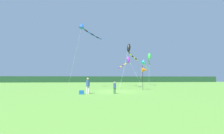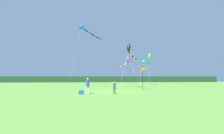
# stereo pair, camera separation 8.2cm
# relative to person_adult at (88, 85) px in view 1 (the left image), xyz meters

# --- Properties ---
(ground_plane) EXTENTS (120.00, 120.00, 0.00)m
(ground_plane) POSITION_rel_person_adult_xyz_m (3.49, 2.54, -0.99)
(ground_plane) COLOR #5B9338
(distant_treeline) EXTENTS (108.00, 2.56, 2.65)m
(distant_treeline) POSITION_rel_person_adult_xyz_m (3.49, 47.54, 0.33)
(distant_treeline) COLOR #1E4228
(distant_treeline) RESTS_ON ground
(person_adult) EXTENTS (0.39, 0.39, 1.78)m
(person_adult) POSITION_rel_person_adult_xyz_m (0.00, 0.00, 0.00)
(person_adult) COLOR silver
(person_adult) RESTS_ON ground
(person_child) EXTENTS (0.30, 0.30, 1.35)m
(person_child) POSITION_rel_person_adult_xyz_m (2.97, -0.14, -0.24)
(person_child) COLOR #3F724C
(person_child) RESTS_ON ground
(cooler_box) EXTENTS (0.50, 0.38, 0.41)m
(cooler_box) POSITION_rel_person_adult_xyz_m (-0.64, -0.32, -0.79)
(cooler_box) COLOR #1959B2
(cooler_box) RESTS_ON ground
(banner_flag_pole) EXTENTS (0.90, 0.70, 3.67)m
(banner_flag_pole) POSITION_rel_person_adult_xyz_m (8.08, 4.64, 1.98)
(banner_flag_pole) COLOR black
(banner_flag_pole) RESTS_ON ground
(kite_purple) EXTENTS (3.72, 8.57, 6.85)m
(kite_purple) POSITION_rel_person_adult_xyz_m (7.61, 15.40, 4.73)
(kite_purple) COLOR #B2B2B2
(kite_purple) RESTS_ON ground
(kite_black) EXTENTS (5.07, 7.47, 8.04)m
(kite_black) POSITION_rel_person_adult_xyz_m (6.74, 8.64, 5.84)
(kite_black) COLOR #B2B2B2
(kite_black) RESTS_ON ground
(kite_blue) EXTENTS (5.82, 5.33, 12.29)m
(kite_blue) POSITION_rel_person_adult_xyz_m (-1.76, 10.32, 10.49)
(kite_blue) COLOR #B2B2B2
(kite_blue) RESTS_ON ground
(kite_cyan) EXTENTS (5.47, 8.00, 6.97)m
(kite_cyan) POSITION_rel_person_adult_xyz_m (13.01, 19.73, 4.99)
(kite_cyan) COLOR #B2B2B2
(kite_cyan) RESTS_ON ground
(kite_green) EXTENTS (3.39, 8.51, 7.81)m
(kite_green) POSITION_rel_person_adult_xyz_m (13.15, 16.08, 5.65)
(kite_green) COLOR #B2B2B2
(kite_green) RESTS_ON ground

